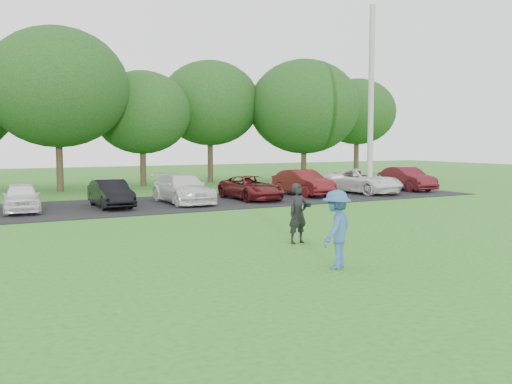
# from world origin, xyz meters

# --- Properties ---
(ground) EXTENTS (100.00, 100.00, 0.00)m
(ground) POSITION_xyz_m (0.00, 0.00, 0.00)
(ground) COLOR #277120
(ground) RESTS_ON ground
(parking_lot) EXTENTS (32.00, 6.50, 0.03)m
(parking_lot) POSITION_xyz_m (0.00, 13.00, 0.01)
(parking_lot) COLOR black
(parking_lot) RESTS_ON ground
(utility_pole) EXTENTS (0.28, 0.28, 9.34)m
(utility_pole) POSITION_xyz_m (11.39, 12.40, 4.67)
(utility_pole) COLOR #A6A5A1
(utility_pole) RESTS_ON ground
(frisbee_player) EXTENTS (1.24, 1.10, 1.96)m
(frisbee_player) POSITION_xyz_m (-0.21, -0.40, 0.83)
(frisbee_player) COLOR #335C91
(frisbee_player) RESTS_ON ground
(camera_bystander) EXTENTS (0.61, 0.45, 1.58)m
(camera_bystander) POSITION_xyz_m (0.68, 2.47, 0.79)
(camera_bystander) COLOR black
(camera_bystander) RESTS_ON ground
(parked_cars) EXTENTS (30.32, 4.70, 1.25)m
(parked_cars) POSITION_xyz_m (0.83, 12.91, 0.62)
(parked_cars) COLOR silver
(parked_cars) RESTS_ON parking_lot
(tree_row) EXTENTS (42.39, 9.85, 8.64)m
(tree_row) POSITION_xyz_m (1.51, 22.76, 4.91)
(tree_row) COLOR #38281C
(tree_row) RESTS_ON ground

